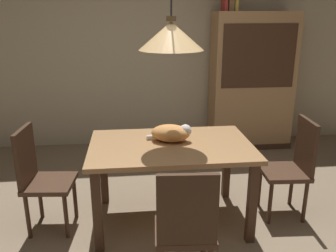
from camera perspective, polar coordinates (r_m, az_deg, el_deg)
name	(u,v)px	position (r m, az deg, el deg)	size (l,w,h in m)	color
back_wall	(153,42)	(5.03, -2.50, 13.40)	(6.40, 0.10, 2.90)	beige
dining_table	(171,155)	(3.11, 0.46, -4.66)	(1.40, 0.90, 0.75)	#A87A4C
chair_near_front	(186,226)	(2.40, 2.83, -15.73)	(0.43, 0.43, 0.93)	#472D1E
chair_right_side	(293,164)	(3.46, 19.43, -5.75)	(0.42, 0.42, 0.93)	#472D1E
chair_left_side	(40,175)	(3.25, -19.92, -7.40)	(0.43, 0.43, 0.93)	#472D1E
cat_sleeping	(172,133)	(3.11, 0.62, -1.12)	(0.40, 0.31, 0.16)	#E59951
pendant_lamp	(171,35)	(2.88, 0.51, 14.35)	(0.52, 0.52, 1.30)	#E5B775
hutch_bookcase	(251,84)	(5.05, 13.23, 6.55)	(1.12, 0.45, 1.85)	tan
book_brown_thick	(230,2)	(4.86, 9.88, 19.04)	(0.06, 0.24, 0.22)	brown
book_yellow_short	(235,4)	(4.87, 10.69, 18.75)	(0.04, 0.20, 0.18)	gold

